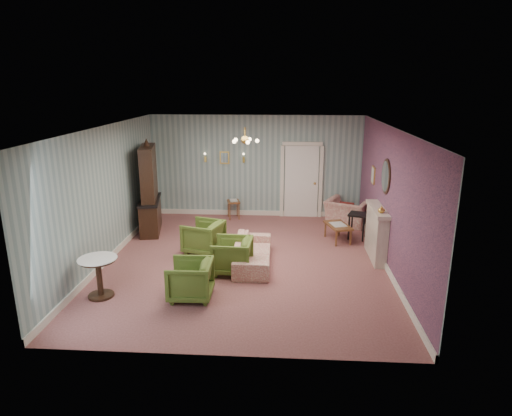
# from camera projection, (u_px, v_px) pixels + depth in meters

# --- Properties ---
(floor) EXTENTS (7.00, 7.00, 0.00)m
(floor) POSITION_uv_depth(u_px,v_px,m) (246.00, 261.00, 9.72)
(floor) COLOR #945956
(floor) RESTS_ON ground
(ceiling) EXTENTS (7.00, 7.00, 0.00)m
(ceiling) POSITION_uv_depth(u_px,v_px,m) (245.00, 127.00, 8.92)
(ceiling) COLOR white
(ceiling) RESTS_ON ground
(wall_back) EXTENTS (6.00, 0.00, 6.00)m
(wall_back) POSITION_uv_depth(u_px,v_px,m) (256.00, 166.00, 12.68)
(wall_back) COLOR gray
(wall_back) RESTS_ON ground
(wall_front) EXTENTS (6.00, 0.00, 6.00)m
(wall_front) POSITION_uv_depth(u_px,v_px,m) (222.00, 262.00, 5.96)
(wall_front) COLOR gray
(wall_front) RESTS_ON ground
(wall_left) EXTENTS (0.00, 7.00, 7.00)m
(wall_left) POSITION_uv_depth(u_px,v_px,m) (106.00, 195.00, 9.51)
(wall_left) COLOR gray
(wall_left) RESTS_ON ground
(wall_right) EXTENTS (0.00, 7.00, 7.00)m
(wall_right) POSITION_uv_depth(u_px,v_px,m) (390.00, 199.00, 9.13)
(wall_right) COLOR gray
(wall_right) RESTS_ON ground
(wall_right_floral) EXTENTS (0.00, 7.00, 7.00)m
(wall_right_floral) POSITION_uv_depth(u_px,v_px,m) (389.00, 199.00, 9.14)
(wall_right_floral) COLOR #BC5E73
(wall_right_floral) RESTS_ON ground
(door) EXTENTS (1.12, 0.12, 2.16)m
(door) POSITION_uv_depth(u_px,v_px,m) (301.00, 180.00, 12.66)
(door) COLOR white
(door) RESTS_ON floor
(olive_chair_a) EXTENTS (0.73, 0.78, 0.78)m
(olive_chair_a) POSITION_uv_depth(u_px,v_px,m) (190.00, 278.00, 7.97)
(olive_chair_a) COLOR #516B25
(olive_chair_a) RESTS_ON floor
(olive_chair_b) EXTENTS (0.76, 0.81, 0.80)m
(olive_chair_b) POSITION_uv_depth(u_px,v_px,m) (232.00, 254.00, 9.05)
(olive_chair_b) COLOR #516B25
(olive_chair_b) RESTS_ON floor
(olive_chair_c) EXTENTS (0.94, 0.98, 0.81)m
(olive_chair_c) POSITION_uv_depth(u_px,v_px,m) (203.00, 235.00, 10.12)
(olive_chair_c) COLOR #516B25
(olive_chair_c) RESTS_ON floor
(sofa_chintz) EXTENTS (0.59, 1.91, 0.74)m
(sofa_chintz) POSITION_uv_depth(u_px,v_px,m) (253.00, 248.00, 9.45)
(sofa_chintz) COLOR #A74443
(sofa_chintz) RESTS_ON floor
(wingback_chair) EXTENTS (1.28, 1.11, 0.94)m
(wingback_chair) POSITION_uv_depth(u_px,v_px,m) (348.00, 208.00, 12.08)
(wingback_chair) COLOR #A74443
(wingback_chair) RESTS_ON floor
(dresser) EXTENTS (0.78, 1.50, 2.38)m
(dresser) POSITION_uv_depth(u_px,v_px,m) (149.00, 187.00, 11.35)
(dresser) COLOR black
(dresser) RESTS_ON floor
(fireplace) EXTENTS (0.30, 1.40, 1.16)m
(fireplace) POSITION_uv_depth(u_px,v_px,m) (376.00, 233.00, 9.77)
(fireplace) COLOR beige
(fireplace) RESTS_ON floor
(mantel_vase) EXTENTS (0.15, 0.15, 0.15)m
(mantel_vase) POSITION_uv_depth(u_px,v_px,m) (382.00, 209.00, 9.20)
(mantel_vase) COLOR gold
(mantel_vase) RESTS_ON fireplace
(oval_mirror) EXTENTS (0.04, 0.76, 0.84)m
(oval_mirror) POSITION_uv_depth(u_px,v_px,m) (386.00, 176.00, 9.41)
(oval_mirror) COLOR white
(oval_mirror) RESTS_ON wall_right
(framed_print) EXTENTS (0.04, 0.34, 0.42)m
(framed_print) POSITION_uv_depth(u_px,v_px,m) (373.00, 175.00, 10.77)
(framed_print) COLOR gold
(framed_print) RESTS_ON wall_right
(coffee_table) EXTENTS (0.68, 0.93, 0.42)m
(coffee_table) POSITION_uv_depth(u_px,v_px,m) (338.00, 233.00, 10.91)
(coffee_table) COLOR brown
(coffee_table) RESTS_ON floor
(side_table_black) EXTENTS (0.56, 0.56, 0.66)m
(side_table_black) POSITION_uv_depth(u_px,v_px,m) (357.00, 226.00, 11.02)
(side_table_black) COLOR black
(side_table_black) RESTS_ON floor
(pedestal_table) EXTENTS (0.71, 0.71, 0.76)m
(pedestal_table) POSITION_uv_depth(u_px,v_px,m) (99.00, 277.00, 8.02)
(pedestal_table) COLOR black
(pedestal_table) RESTS_ON floor
(nesting_table) EXTENTS (0.43, 0.50, 0.56)m
(nesting_table) POSITION_uv_depth(u_px,v_px,m) (234.00, 209.00, 12.70)
(nesting_table) COLOR brown
(nesting_table) RESTS_ON floor
(gilt_mirror_back) EXTENTS (0.28, 0.06, 0.36)m
(gilt_mirror_back) POSITION_uv_depth(u_px,v_px,m) (224.00, 158.00, 12.63)
(gilt_mirror_back) COLOR gold
(gilt_mirror_back) RESTS_ON wall_back
(sconce_left) EXTENTS (0.16, 0.12, 0.30)m
(sconce_left) POSITION_uv_depth(u_px,v_px,m) (205.00, 158.00, 12.64)
(sconce_left) COLOR gold
(sconce_left) RESTS_ON wall_back
(sconce_right) EXTENTS (0.16, 0.12, 0.30)m
(sconce_right) POSITION_uv_depth(u_px,v_px,m) (244.00, 158.00, 12.58)
(sconce_right) COLOR gold
(sconce_right) RESTS_ON wall_back
(chandelier) EXTENTS (0.56, 0.56, 0.36)m
(chandelier) POSITION_uv_depth(u_px,v_px,m) (245.00, 141.00, 9.00)
(chandelier) COLOR gold
(chandelier) RESTS_ON ceiling
(burgundy_cushion) EXTENTS (0.41, 0.28, 0.39)m
(burgundy_cushion) POSITION_uv_depth(u_px,v_px,m) (347.00, 209.00, 11.94)
(burgundy_cushion) COLOR maroon
(burgundy_cushion) RESTS_ON wingback_chair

